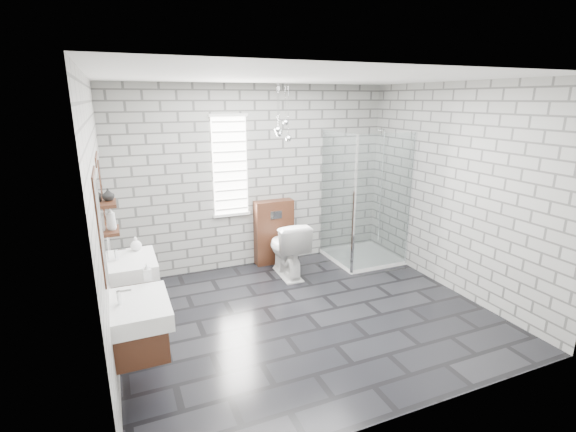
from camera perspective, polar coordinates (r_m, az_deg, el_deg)
floor at (r=5.14m, az=2.57°, el=-13.38°), size 4.20×3.60×0.02m
ceiling at (r=4.49m, az=3.02°, el=18.53°), size 4.20×3.60×0.02m
wall_back at (r=6.27m, az=-4.40°, el=5.24°), size 4.20×0.02×2.70m
wall_front at (r=3.18m, az=17.08°, el=-6.05°), size 4.20×0.02×2.70m
wall_left at (r=4.20m, az=-24.16°, el=-1.42°), size 0.02×3.60×2.70m
wall_right at (r=5.84m, az=21.83°, el=3.36°), size 0.02×3.60×2.70m
vanity_left at (r=3.83m, az=-20.14°, el=-12.21°), size 0.47×0.70×1.57m
vanity_right at (r=4.80m, az=-20.90°, el=-6.52°), size 0.47×0.70×1.57m
shelf_lower at (r=4.16m, az=-23.02°, el=-1.88°), size 0.14×0.30×0.03m
shelf_upper at (r=4.10m, az=-23.41°, el=1.59°), size 0.14×0.30×0.03m
window at (r=6.10m, az=-7.94°, el=6.74°), size 0.56×0.05×1.48m
cistern_panel at (r=6.46m, az=-1.94°, el=-2.19°), size 0.60×0.20×1.00m
flush_plate at (r=6.28m, az=-1.62°, el=0.14°), size 0.18×0.01×0.12m
shower_enclosure at (r=6.57m, az=10.07°, el=-2.09°), size 1.00×1.00×2.03m
pendant_cluster at (r=5.85m, az=-0.85°, el=11.62°), size 0.25×0.21×0.78m
toilet at (r=6.02m, az=-0.12°, el=-4.42°), size 0.49×0.82×0.82m
soap_bottle_a at (r=4.13m, az=-18.70°, el=-7.24°), size 0.08×0.08×0.17m
soap_bottle_b at (r=4.97m, az=-20.08°, el=-3.57°), size 0.12×0.12×0.16m
soap_bottle_c at (r=4.12m, az=-23.07°, el=-0.26°), size 0.10×0.10×0.22m
vase at (r=4.13m, az=-23.38°, el=2.72°), size 0.14×0.14×0.11m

